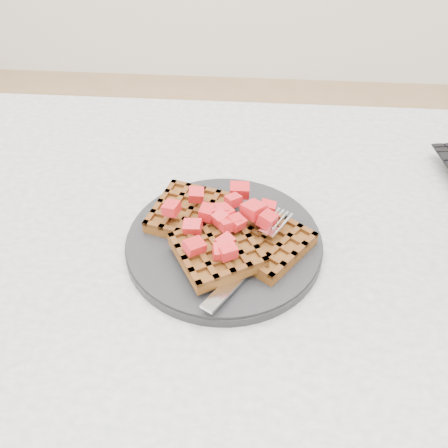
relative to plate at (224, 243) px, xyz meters
name	(u,v)px	position (x,y,z in m)	size (l,w,h in m)	color
table	(327,327)	(0.14, -0.03, -0.12)	(1.20, 0.80, 0.75)	silver
plate	(224,243)	(0.00, 0.00, 0.00)	(0.25, 0.25, 0.02)	black
waffles	(224,234)	(0.00, 0.00, 0.02)	(0.22, 0.19, 0.03)	brown
strawberry_pile	(224,215)	(0.00, 0.00, 0.05)	(0.15, 0.15, 0.02)	#A80008
fork	(254,258)	(0.04, -0.04, 0.02)	(0.02, 0.18, 0.02)	silver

